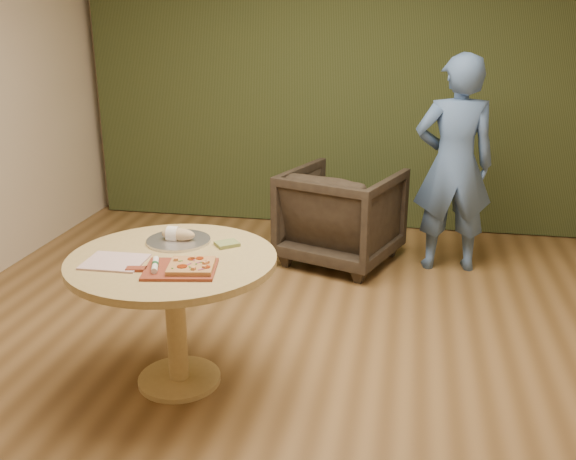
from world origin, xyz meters
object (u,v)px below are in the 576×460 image
at_px(armchair, 342,211).
at_px(pizza_paddle, 178,269).
at_px(pedestal_table, 174,281).
at_px(person_standing, 454,165).
at_px(flatbread_pizza, 192,266).
at_px(serving_tray, 179,241).
at_px(cutlery_roll, 155,265).
at_px(bread_roll, 177,234).

bearing_deg(armchair, pizza_paddle, 95.00).
xyz_separation_m(pedestal_table, person_standing, (1.53, 2.03, 0.24)).
xyz_separation_m(flatbread_pizza, serving_tray, (-0.21, 0.39, -0.02)).
xyz_separation_m(serving_tray, person_standing, (1.58, 1.81, 0.09)).
bearing_deg(person_standing, cutlery_roll, 47.82).
xyz_separation_m(armchair, person_standing, (0.86, 0.02, 0.42)).
bearing_deg(serving_tray, armchair, 68.01).
xyz_separation_m(cutlery_roll, serving_tray, (-0.03, 0.42, -0.02)).
relative_size(pizza_paddle, armchair, 0.54).
distance_m(pedestal_table, bread_roll, 0.30).
xyz_separation_m(pizza_paddle, flatbread_pizza, (0.07, 0.01, 0.02)).
distance_m(serving_tray, bread_roll, 0.04).
relative_size(flatbread_pizza, person_standing, 0.15).
height_order(flatbread_pizza, serving_tray, flatbread_pizza).
xyz_separation_m(pizza_paddle, cutlery_roll, (-0.11, -0.02, 0.02)).
bearing_deg(serving_tray, cutlery_roll, -85.57).
bearing_deg(serving_tray, person_standing, 48.90).
height_order(serving_tray, bread_roll, bread_roll).
bearing_deg(person_standing, pedestal_table, 45.59).
distance_m(pizza_paddle, bread_roll, 0.43).
relative_size(bread_roll, armchair, 0.22).
bearing_deg(pizza_paddle, person_standing, 46.74).
height_order(cutlery_roll, person_standing, person_standing).
height_order(armchair, person_standing, person_standing).
bearing_deg(pedestal_table, cutlery_roll, -93.87).
distance_m(cutlery_roll, armchair, 2.34).
xyz_separation_m(bread_roll, person_standing, (1.59, 1.81, 0.05)).
bearing_deg(flatbread_pizza, person_standing, 58.11).
height_order(flatbread_pizza, bread_roll, bread_roll).
height_order(pedestal_table, bread_roll, bread_roll).
bearing_deg(pedestal_table, flatbread_pizza, -44.59).
bearing_deg(serving_tray, pizza_paddle, -70.02).
relative_size(pedestal_table, flatbread_pizza, 4.31).
bearing_deg(flatbread_pizza, bread_roll, 119.52).
bearing_deg(bread_roll, armchair, 67.76).
height_order(pizza_paddle, bread_roll, bread_roll).
bearing_deg(armchair, cutlery_roll, 92.41).
height_order(pedestal_table, person_standing, person_standing).
xyz_separation_m(flatbread_pizza, bread_roll, (-0.22, 0.39, 0.02)).
xyz_separation_m(pedestal_table, serving_tray, (-0.05, 0.23, 0.15)).
bearing_deg(flatbread_pizza, cutlery_roll, -170.40).
xyz_separation_m(pedestal_table, armchair, (0.68, 2.01, -0.18)).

